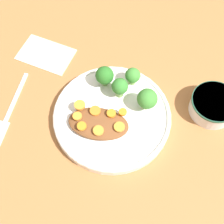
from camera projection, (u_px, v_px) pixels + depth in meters
ground_plane at (112, 119)px, 0.75m from camera, size 4.00×4.00×0.00m
plate at (112, 116)px, 0.73m from camera, size 0.28×0.28×0.03m
dip_bowl at (213, 105)px, 0.73m from camera, size 0.11×0.11×0.05m
stew_mound at (98, 124)px, 0.70m from camera, size 0.14×0.08×0.02m
broccoli_floret_0 at (120, 87)px, 0.72m from camera, size 0.04×0.04×0.06m
broccoli_floret_1 at (105, 76)px, 0.74m from camera, size 0.04×0.04×0.06m
broccoli_floret_2 at (147, 99)px, 0.70m from camera, size 0.05×0.05×0.06m
broccoli_floret_3 at (133, 76)px, 0.74m from camera, size 0.04×0.04×0.05m
carrot_slice_0 at (119, 127)px, 0.69m from camera, size 0.02×0.02×0.00m
carrot_slice_1 at (95, 111)px, 0.71m from camera, size 0.02×0.02×0.00m
carrot_slice_2 at (82, 126)px, 0.69m from camera, size 0.02×0.02×0.01m
carrot_slice_3 at (98, 131)px, 0.68m from camera, size 0.02×0.02×0.01m
carrot_slice_4 at (110, 113)px, 0.70m from camera, size 0.02×0.02×0.01m
carrot_slice_5 at (77, 116)px, 0.70m from camera, size 0.02×0.02×0.01m
carrot_slice_6 at (122, 114)px, 0.70m from camera, size 0.02×0.02×0.01m
carrot_slice_7 at (79, 106)px, 0.71m from camera, size 0.03×0.03×0.01m
fork at (8, 114)px, 0.75m from camera, size 0.03×0.20×0.01m
napkin at (46, 54)px, 0.83m from camera, size 0.16×0.12×0.01m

